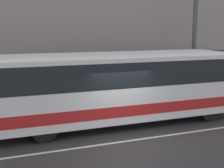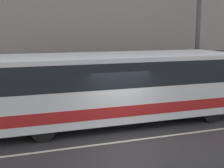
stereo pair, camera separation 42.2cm
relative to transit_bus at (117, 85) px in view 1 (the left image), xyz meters
The scene contains 7 objects.
ground_plane 2.79m from the transit_bus, 98.78° to the right, with size 60.00×60.00×0.00m, color #2D2D30.
sidewalk 3.65m from the transit_bus, 95.85° to the left, with size 60.00×2.67×0.12m.
building_facade 5.95m from the transit_bus, 94.01° to the left, with size 60.00×0.35×11.25m.
lane_stripe 2.79m from the transit_bus, 98.78° to the right, with size 54.00×0.14×0.01m.
transit_bus is the anchor object (origin of this frame).
utility_pole_near 6.62m from the transit_bus, 23.92° to the left, with size 0.25×0.25×7.15m.
pedestrian_waiting 4.00m from the transit_bus, 58.60° to the left, with size 0.36×0.36×1.62m.
Camera 1 is at (-4.77, -10.16, 4.11)m, focal length 50.00 mm.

